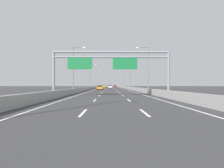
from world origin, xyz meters
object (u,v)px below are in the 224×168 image
white_car (110,87)px  orange_car (100,87)px  streetlamp_left_mid (74,66)px  yellow_car (104,86)px  red_car (115,86)px  streetlamp_right_mid (147,67)px  sign_gantry (109,62)px  streetlamp_right_distant (123,78)px  streetlamp_right_far (130,75)px  streetlamp_left_far (90,75)px  streetlamp_left_distant (96,78)px

white_car → orange_car: orange_car is taller
streetlamp_left_mid → yellow_car: (3.76, 87.28, -4.63)m
yellow_car → red_car: bearing=-14.4°
streetlamp_right_mid → yellow_car: (-11.17, 87.28, -4.63)m
yellow_car → orange_car: bearing=-89.7°
sign_gantry → yellow_car: 100.11m
sign_gantry → streetlamp_right_distant: 79.84m
sign_gantry → streetlamp_right_far: (7.75, 46.08, 0.58)m
streetlamp_left_mid → sign_gantry: bearing=-60.5°
streetlamp_right_mid → streetlamp_left_far: same height
orange_car → streetlamp_right_distant: bearing=75.8°
orange_car → streetlamp_left_distant: bearing=95.5°
streetlamp_right_mid → streetlamp_left_distant: bearing=102.6°
streetlamp_left_far → streetlamp_right_far: same height
streetlamp_right_far → yellow_car: bearing=101.7°
sign_gantry → streetlamp_right_distant: (7.75, 79.46, 0.58)m
streetlamp_right_mid → streetlamp_left_distant: size_ratio=1.00×
streetlamp_left_far → sign_gantry: bearing=-81.1°
streetlamp_left_mid → streetlamp_right_far: same height
white_car → streetlamp_right_far: bearing=-68.8°
red_car → white_car: 33.26m
streetlamp_left_mid → orange_car: 24.71m
streetlamp_left_distant → streetlamp_right_distant: same height
red_car → streetlamp_left_far: bearing=-101.7°
streetlamp_left_far → red_car: bearing=78.3°
yellow_car → sign_gantry: bearing=-88.0°
sign_gantry → streetlamp_right_distant: size_ratio=1.71×
sign_gantry → streetlamp_left_mid: size_ratio=1.71×
streetlamp_left_far → streetlamp_right_far: 14.93m
yellow_car → red_car: (7.06, -1.81, 0.01)m
sign_gantry → streetlamp_right_mid: bearing=58.6°
white_car → yellow_car: bearing=96.2°
streetlamp_right_distant → orange_car: (-10.83, -42.85, -4.64)m
streetlamp_left_far → red_car: streetlamp_left_far is taller
streetlamp_right_far → yellow_car: size_ratio=2.16×
sign_gantry → red_car: bearing=87.9°
streetlamp_right_mid → red_car: size_ratio=2.19×
streetlamp_left_mid → streetlamp_left_distant: size_ratio=1.00×
streetlamp_right_distant → red_car: (-4.11, 18.70, -4.63)m
orange_car → streetlamp_left_mid: bearing=-99.7°
streetlamp_left_distant → streetlamp_right_far: bearing=-65.9°
yellow_car → red_car: red_car is taller
streetlamp_left_mid → orange_car: streetlamp_left_mid is taller
streetlamp_right_far → streetlamp_left_distant: (-14.93, 33.39, 0.00)m
streetlamp_left_mid → streetlamp_left_far: (0.00, 33.39, 0.00)m
streetlamp_right_distant → yellow_car: 23.81m
streetlamp_left_mid → streetlamp_right_mid: size_ratio=1.00×
streetlamp_right_mid → streetlamp_right_far: size_ratio=1.00×
streetlamp_left_mid → streetlamp_left_distant: same height
streetlamp_right_far → streetlamp_left_mid: bearing=-114.1°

